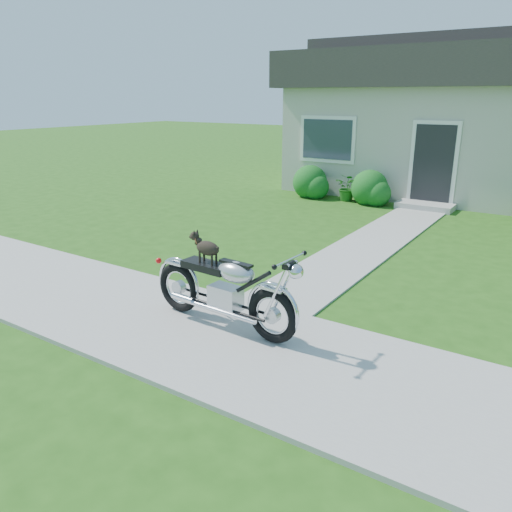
{
  "coord_description": "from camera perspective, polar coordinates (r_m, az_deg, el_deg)",
  "views": [
    {
      "loc": [
        1.77,
        -4.28,
        2.78
      ],
      "look_at": [
        -1.7,
        1.0,
        0.75
      ],
      "focal_mm": 35.0,
      "sensor_mm": 36.0,
      "label": 1
    }
  ],
  "objects": [
    {
      "name": "ground",
      "position": [
        5.41,
        9.5,
        -13.42
      ],
      "size": [
        80.0,
        80.0,
        0.0
      ],
      "primitive_type": "plane",
      "color": "#235114",
      "rests_on": "ground"
    },
    {
      "name": "potted_plant_left",
      "position": [
        14.12,
        10.47,
        7.71
      ],
      "size": [
        0.8,
        0.74,
        0.74
      ],
      "primitive_type": "imported",
      "rotation": [
        0.0,
        0.0,
        6.01
      ],
      "color": "#1D5B18",
      "rests_on": "ground"
    },
    {
      "name": "motorcycle_with_dog",
      "position": [
        6.1,
        -3.58,
        -3.72
      ],
      "size": [
        2.22,
        0.6,
        1.15
      ],
      "rotation": [
        0.0,
        0.0,
        -0.05
      ],
      "color": "black",
      "rests_on": "sidewalk"
    },
    {
      "name": "sidewalk",
      "position": [
        5.4,
        9.51,
        -13.24
      ],
      "size": [
        24.0,
        2.2,
        0.04
      ],
      "primitive_type": "cube",
      "color": "#9E9B93",
      "rests_on": "ground"
    },
    {
      "name": "shrub_row",
      "position": [
        13.17,
        23.77,
        5.92
      ],
      "size": [
        10.04,
        0.98,
        0.98
      ],
      "color": "#175A1C",
      "rests_on": "ground"
    },
    {
      "name": "walkway",
      "position": [
        10.23,
        13.35,
        1.64
      ],
      "size": [
        1.2,
        8.0,
        0.03
      ],
      "primitive_type": "cube",
      "color": "#9E9B93",
      "rests_on": "ground"
    }
  ]
}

